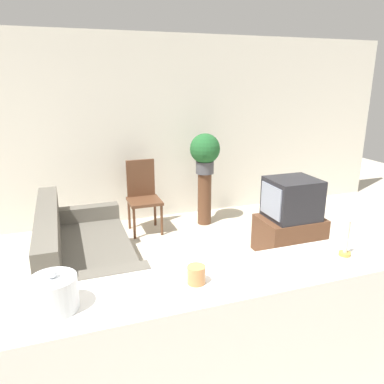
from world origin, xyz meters
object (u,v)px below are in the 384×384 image
(wooden_chair, at_px, (143,193))
(decorative_bowl, at_px, (54,293))
(television, at_px, (292,199))
(potted_plant, at_px, (205,151))
(couch, at_px, (83,261))

(wooden_chair, relative_size, decorative_bowl, 4.76)
(wooden_chair, bearing_deg, television, -41.12)
(television, distance_m, wooden_chair, 2.03)
(decorative_bowl, bearing_deg, wooden_chair, 71.65)
(television, distance_m, decorative_bowl, 3.35)
(potted_plant, bearing_deg, television, -63.99)
(television, height_order, decorative_bowl, decorative_bowl)
(couch, distance_m, decorative_bowl, 2.22)
(couch, xyz_separation_m, potted_plant, (1.82, 1.26, 0.80))
(couch, xyz_separation_m, wooden_chair, (0.92, 1.32, 0.25))
(wooden_chair, bearing_deg, couch, -124.97)
(television, relative_size, decorative_bowl, 2.77)
(couch, height_order, decorative_bowl, decorative_bowl)
(television, relative_size, potted_plant, 1.01)
(wooden_chair, distance_m, potted_plant, 1.06)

